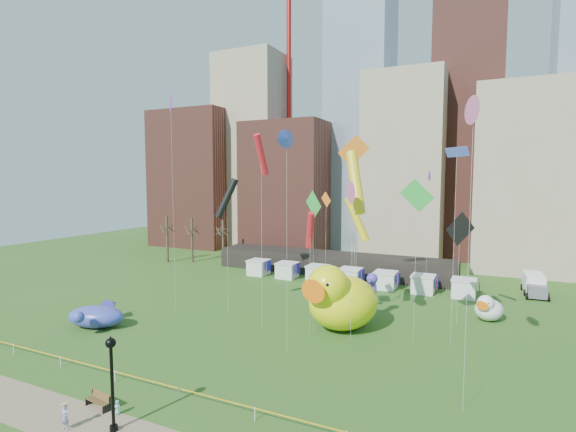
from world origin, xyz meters
The scene contains 33 objects.
ground centered at (0.00, 0.00, 0.00)m, with size 160.00×160.00×0.00m, color #2E5A1C.
skyline centered at (2.25, 61.06, 21.44)m, with size 101.00×23.00×68.00m.
crane_left centered at (-21.11, 64.00, 46.90)m, with size 23.00×1.00×76.00m.
pavilion centered at (-4.00, 42.00, 1.60)m, with size 38.00×6.00×3.20m, color black.
vendor_tents centered at (1.02, 36.00, 1.11)m, with size 33.24×2.80×2.40m.
bare_trees centered at (-30.17, 40.54, 4.01)m, with size 8.44×6.44×8.50m.
caution_tape centered at (0.00, 0.00, 0.68)m, with size 50.00×0.06×0.90m.
big_duck centered at (5.56, 17.87, 3.14)m, with size 8.67×9.76×6.84m.
small_duck centered at (18.92, 27.27, 1.35)m, with size 3.68×4.18×2.94m.
seahorse_green centered at (3.96, 18.09, 3.78)m, with size 1.48×1.74×5.34m.
seahorse_purple centered at (7.54, 22.78, 3.52)m, with size 1.33×1.59×5.00m.
whale_inflatable centered at (-17.16, 8.03, 1.17)m, with size 6.47×7.34×2.56m.
park_bench centered at (-4.07, -3.11, 0.55)m, with size 2.01×0.88×0.99m.
lamppost centered at (-1.11, -4.63, 3.60)m, with size 0.61×0.61×5.89m.
box_truck centered at (24.20, 41.37, 1.36)m, with size 2.84×6.35×2.64m.
woman centered at (-3.81, -5.82, 0.81)m, with size 0.58×0.38×1.58m, color white.
toddler centered at (-2.31, -3.20, 0.48)m, with size 0.32×0.24×0.93m, color white.
kite_0 centered at (3.17, 15.73, 10.16)m, with size 1.68×2.20×12.03m.
kite_1 centered at (17.71, 6.65, 19.24)m, with size 0.86×1.71×20.18m.
kite_2 centered at (15.99, 24.81, 9.92)m, with size 2.89×2.18×11.79m.
kite_3 centered at (12.71, 18.04, 13.43)m, with size 3.04×0.32×15.12m.
kite_4 centered at (6.68, 18.83, 14.78)m, with size 3.06×3.65×17.96m.
kite_5 centered at (3.04, 10.81, 18.37)m, with size 0.44×1.58×19.25m.
kite_6 centered at (4.61, 24.89, 18.02)m, with size 3.41×1.14×20.03m.
kite_7 centered at (-13.39, 15.59, 22.75)m, with size 1.86×1.68×24.72m.
kite_8 centered at (-1.46, 14.45, 17.41)m, with size 0.69×2.36×19.43m.
kite_9 centered at (7.40, 15.46, 13.82)m, with size 1.26×1.85×14.85m.
kite_10 centered at (-7.61, 17.68, 12.94)m, with size 2.52×2.28×15.19m.
kite_11 centered at (3.29, 16.25, 12.47)m, with size 2.20×1.52×13.98m.
kite_12 centered at (6.10, 21.40, 10.88)m, with size 2.89×1.04×13.29m.
kite_13 centered at (15.98, 18.06, 17.29)m, with size 2.15×2.22×17.85m.
kite_14 centered at (3.27, 19.78, 12.45)m, with size 1.39×0.91×13.77m.
kite_15 centered at (11.70, 33.12, 15.33)m, with size 0.51×1.24×16.07m.
Camera 1 is at (19.02, -22.49, 15.16)m, focal length 27.00 mm.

